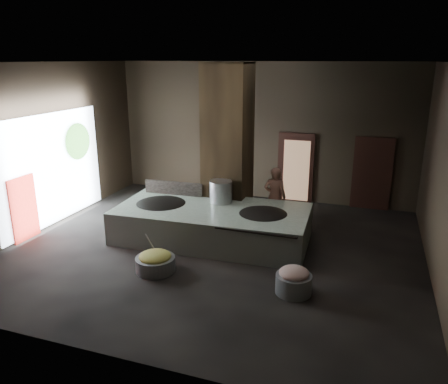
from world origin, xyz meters
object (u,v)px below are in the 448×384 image
at_px(hearth_platform, 212,224).
at_px(meat_basin, 294,284).
at_px(wok_left, 161,207).
at_px(stock_pot, 221,193).
at_px(cook, 275,197).
at_px(veg_basin, 155,264).
at_px(wok_right, 263,218).

bearing_deg(hearth_platform, meat_basin, -41.74).
distance_m(wok_left, stock_pot, 1.66).
distance_m(stock_pot, cook, 1.59).
xyz_separation_m(cook, veg_basin, (-1.91, -3.56, -0.70)).
height_order(wok_right, stock_pot, stock_pot).
bearing_deg(veg_basin, hearth_platform, 74.76).
bearing_deg(meat_basin, wok_right, 119.30).
bearing_deg(cook, wok_left, 21.88).
height_order(wok_right, meat_basin, wok_right).
bearing_deg(cook, wok_right, 84.20).
xyz_separation_m(wok_left, meat_basin, (3.99, -2.02, -0.55)).
bearing_deg(cook, hearth_platform, 40.92).
bearing_deg(wok_right, cook, 90.61).
height_order(cook, veg_basin, cook).
bearing_deg(hearth_platform, veg_basin, -107.82).
bearing_deg(veg_basin, cook, 61.77).
height_order(hearth_platform, wok_left, wok_left).
bearing_deg(cook, veg_basin, 55.37).
bearing_deg(wok_right, veg_basin, -131.71).
bearing_deg(wok_left, veg_basin, -66.98).
bearing_deg(stock_pot, cook, 34.95).
bearing_deg(veg_basin, wok_left, 113.02).
xyz_separation_m(hearth_platform, stock_pot, (0.05, 0.55, 0.70)).
xyz_separation_m(stock_pot, meat_basin, (2.49, -2.62, -0.93)).
height_order(veg_basin, meat_basin, meat_basin).
bearing_deg(wok_right, stock_pot, 158.96).
distance_m(wok_left, cook, 3.16).
distance_m(hearth_platform, meat_basin, 3.28).
xyz_separation_m(wok_left, stock_pot, (1.50, 0.60, 0.38)).
height_order(hearth_platform, cook, cook).
bearing_deg(hearth_platform, wok_left, 179.39).
height_order(wok_left, wok_right, wok_left).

